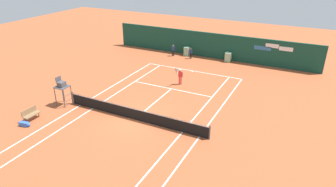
{
  "coord_description": "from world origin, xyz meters",
  "views": [
    {
      "loc": [
        11.2,
        -16.6,
        11.42
      ],
      "look_at": [
        0.96,
        3.79,
        0.8
      ],
      "focal_mm": 32.09,
      "sensor_mm": 36.0,
      "label": 1
    }
  ],
  "objects_px": {
    "tennis_ball_mid_court": "(179,92)",
    "umpire_chair": "(62,86)",
    "ball_kid_right_post": "(173,50)",
    "tennis_ball_near_service_line": "(196,74)",
    "ball_kid_centre_post": "(191,53)",
    "equipment_bag": "(25,124)",
    "tennis_ball_by_sideline": "(148,77)",
    "player_on_baseline": "(180,75)",
    "player_bench": "(31,113)"
  },
  "relations": [
    {
      "from": "equipment_bag",
      "to": "tennis_ball_near_service_line",
      "type": "relative_size",
      "value": 12.69
    },
    {
      "from": "player_bench",
      "to": "equipment_bag",
      "type": "distance_m",
      "value": 1.07
    },
    {
      "from": "ball_kid_right_post",
      "to": "tennis_ball_near_service_line",
      "type": "bearing_deg",
      "value": 132.25
    },
    {
      "from": "tennis_ball_near_service_line",
      "to": "tennis_ball_by_sideline",
      "type": "relative_size",
      "value": 1.0
    },
    {
      "from": "umpire_chair",
      "to": "equipment_bag",
      "type": "xyz_separation_m",
      "value": [
        -0.01,
        -3.94,
        -1.49
      ]
    },
    {
      "from": "umpire_chair",
      "to": "equipment_bag",
      "type": "height_order",
      "value": "umpire_chair"
    },
    {
      "from": "player_bench",
      "to": "equipment_bag",
      "type": "xyz_separation_m",
      "value": [
        0.41,
        -0.93,
        -0.35
      ]
    },
    {
      "from": "player_on_baseline",
      "to": "tennis_ball_mid_court",
      "type": "relative_size",
      "value": 25.98
    },
    {
      "from": "ball_kid_centre_post",
      "to": "tennis_ball_mid_court",
      "type": "height_order",
      "value": "ball_kid_centre_post"
    },
    {
      "from": "umpire_chair",
      "to": "player_on_baseline",
      "type": "bearing_deg",
      "value": 140.21
    },
    {
      "from": "ball_kid_right_post",
      "to": "player_on_baseline",
      "type": "bearing_deg",
      "value": 115.97
    },
    {
      "from": "ball_kid_right_post",
      "to": "equipment_bag",
      "type": "bearing_deg",
      "value": 79.12
    },
    {
      "from": "equipment_bag",
      "to": "umpire_chair",
      "type": "bearing_deg",
      "value": 89.81
    },
    {
      "from": "umpire_chair",
      "to": "ball_kid_centre_post",
      "type": "relative_size",
      "value": 1.89
    },
    {
      "from": "ball_kid_right_post",
      "to": "tennis_ball_near_service_line",
      "type": "distance_m",
      "value": 6.86
    },
    {
      "from": "player_on_baseline",
      "to": "ball_kid_right_post",
      "type": "height_order",
      "value": "player_on_baseline"
    },
    {
      "from": "umpire_chair",
      "to": "ball_kid_centre_post",
      "type": "bearing_deg",
      "value": 163.55
    },
    {
      "from": "player_on_baseline",
      "to": "ball_kid_centre_post",
      "type": "relative_size",
      "value": 1.36
    },
    {
      "from": "tennis_ball_mid_court",
      "to": "umpire_chair",
      "type": "bearing_deg",
      "value": -139.95
    },
    {
      "from": "player_bench",
      "to": "player_on_baseline",
      "type": "relative_size",
      "value": 0.75
    },
    {
      "from": "umpire_chair",
      "to": "ball_kid_centre_post",
      "type": "height_order",
      "value": "umpire_chair"
    },
    {
      "from": "tennis_ball_near_service_line",
      "to": "player_bench",
      "type": "bearing_deg",
      "value": -118.44
    },
    {
      "from": "ball_kid_centre_post",
      "to": "tennis_ball_near_service_line",
      "type": "relative_size",
      "value": 19.04
    },
    {
      "from": "tennis_ball_by_sideline",
      "to": "player_bench",
      "type": "bearing_deg",
      "value": -107.44
    },
    {
      "from": "equipment_bag",
      "to": "tennis_ball_by_sideline",
      "type": "relative_size",
      "value": 12.69
    },
    {
      "from": "ball_kid_right_post",
      "to": "tennis_ball_by_sideline",
      "type": "relative_size",
      "value": 20.26
    },
    {
      "from": "player_on_baseline",
      "to": "tennis_ball_by_sideline",
      "type": "bearing_deg",
      "value": -9.64
    },
    {
      "from": "equipment_bag",
      "to": "ball_kid_centre_post",
      "type": "height_order",
      "value": "ball_kid_centre_post"
    },
    {
      "from": "player_on_baseline",
      "to": "umpire_chair",
      "type": "bearing_deg",
      "value": 44.6
    },
    {
      "from": "ball_kid_centre_post",
      "to": "tennis_ball_near_service_line",
      "type": "xyz_separation_m",
      "value": [
        2.59,
        -4.71,
        -0.71
      ]
    },
    {
      "from": "ball_kid_centre_post",
      "to": "tennis_ball_by_sideline",
      "type": "height_order",
      "value": "ball_kid_centre_post"
    },
    {
      "from": "tennis_ball_mid_court",
      "to": "ball_kid_right_post",
      "type": "bearing_deg",
      "value": 118.76
    },
    {
      "from": "tennis_ball_near_service_line",
      "to": "tennis_ball_by_sideline",
      "type": "distance_m",
      "value": 4.96
    },
    {
      "from": "tennis_ball_mid_court",
      "to": "tennis_ball_by_sideline",
      "type": "height_order",
      "value": "same"
    },
    {
      "from": "equipment_bag",
      "to": "player_on_baseline",
      "type": "height_order",
      "value": "player_on_baseline"
    },
    {
      "from": "player_on_baseline",
      "to": "tennis_ball_near_service_line",
      "type": "bearing_deg",
      "value": -104.16
    },
    {
      "from": "umpire_chair",
      "to": "player_bench",
      "type": "height_order",
      "value": "umpire_chair"
    },
    {
      "from": "ball_kid_centre_post",
      "to": "player_bench",
      "type": "bearing_deg",
      "value": 75.02
    },
    {
      "from": "player_on_baseline",
      "to": "tennis_ball_by_sideline",
      "type": "distance_m",
      "value": 3.77
    },
    {
      "from": "player_bench",
      "to": "player_on_baseline",
      "type": "distance_m",
      "value": 13.38
    },
    {
      "from": "player_bench",
      "to": "equipment_bag",
      "type": "relative_size",
      "value": 1.54
    },
    {
      "from": "ball_kid_right_post",
      "to": "tennis_ball_mid_court",
      "type": "distance_m",
      "value": 10.93
    },
    {
      "from": "player_bench",
      "to": "player_on_baseline",
      "type": "height_order",
      "value": "player_on_baseline"
    },
    {
      "from": "equipment_bag",
      "to": "tennis_ball_by_sideline",
      "type": "xyz_separation_m",
      "value": [
        3.2,
        12.41,
        -0.13
      ]
    },
    {
      "from": "tennis_ball_by_sideline",
      "to": "ball_kid_centre_post",
      "type": "bearing_deg",
      "value": 78.51
    },
    {
      "from": "equipment_bag",
      "to": "player_on_baseline",
      "type": "distance_m",
      "value": 13.98
    },
    {
      "from": "umpire_chair",
      "to": "tennis_ball_by_sideline",
      "type": "xyz_separation_m",
      "value": [
        3.19,
        8.48,
        -1.62
      ]
    },
    {
      "from": "ball_kid_centre_post",
      "to": "equipment_bag",
      "type": "bearing_deg",
      "value": 76.8
    },
    {
      "from": "player_bench",
      "to": "tennis_ball_by_sideline",
      "type": "bearing_deg",
      "value": 162.56
    },
    {
      "from": "player_on_baseline",
      "to": "tennis_ball_mid_court",
      "type": "xyz_separation_m",
      "value": [
        0.77,
        -1.82,
        -0.89
      ]
    }
  ]
}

